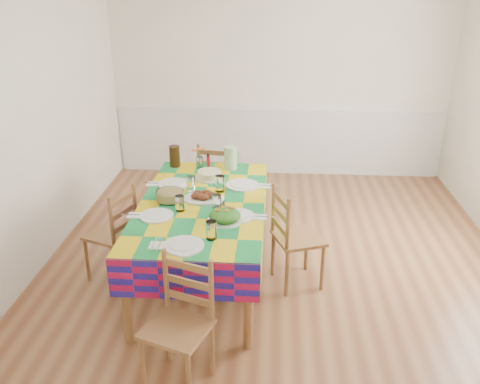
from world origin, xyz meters
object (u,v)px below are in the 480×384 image
at_px(chair_near, 180,325).
at_px(chair_right, 294,238).
at_px(meat_platter, 203,197).
at_px(chair_far, 218,182).
at_px(dining_table, 203,211).
at_px(tea_pitcher, 175,156).
at_px(green_pitcher, 231,158).
at_px(chair_left, 114,234).

bearing_deg(chair_near, chair_right, 78.08).
bearing_deg(chair_near, meat_platter, 110.83).
relative_size(chair_near, chair_right, 0.98).
xyz_separation_m(chair_far, chair_right, (0.81, -1.28, -0.00)).
relative_size(meat_platter, chair_near, 0.40).
distance_m(dining_table, meat_platter, 0.12).
bearing_deg(tea_pitcher, chair_near, -79.00).
xyz_separation_m(dining_table, chair_right, (0.80, -0.01, -0.24)).
distance_m(chair_far, chair_right, 1.52).
bearing_deg(meat_platter, tea_pitcher, 116.09).
height_order(green_pitcher, chair_left, green_pitcher).
distance_m(meat_platter, green_pitcher, 0.82).
xyz_separation_m(dining_table, chair_left, (-0.81, -0.01, -0.25)).
xyz_separation_m(tea_pitcher, chair_right, (1.21, -0.88, -0.43)).
height_order(tea_pitcher, chair_left, tea_pitcher).
height_order(meat_platter, chair_left, chair_left).
height_order(chair_near, chair_far, chair_far).
xyz_separation_m(meat_platter, chair_far, (-0.01, 1.22, -0.35)).
bearing_deg(dining_table, chair_near, -89.34).
xyz_separation_m(green_pitcher, chair_near, (-0.16, -2.11, -0.44)).
distance_m(meat_platter, tea_pitcher, 0.92).
height_order(green_pitcher, chair_right, green_pitcher).
bearing_deg(chair_far, tea_pitcher, 53.69).
bearing_deg(chair_right, meat_platter, 65.50).
bearing_deg(chair_far, dining_table, 98.62).
bearing_deg(tea_pitcher, green_pitcher, -2.85).
distance_m(dining_table, chair_far, 1.29).
height_order(tea_pitcher, chair_right, tea_pitcher).
relative_size(tea_pitcher, chair_left, 0.24).
distance_m(green_pitcher, tea_pitcher, 0.58).
height_order(meat_platter, chair_far, chair_far).
distance_m(dining_table, chair_right, 0.84).
height_order(dining_table, tea_pitcher, tea_pitcher).
bearing_deg(chair_left, dining_table, 112.25).
xyz_separation_m(dining_table, green_pitcher, (0.18, 0.84, 0.20)).
distance_m(dining_table, chair_near, 1.29).
bearing_deg(meat_platter, chair_far, 90.39).
height_order(dining_table, green_pitcher, green_pitcher).
bearing_deg(chair_left, chair_right, 111.19).
bearing_deg(green_pitcher, chair_near, -94.40).
height_order(tea_pitcher, chair_near, tea_pitcher).
distance_m(tea_pitcher, chair_far, 0.71).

